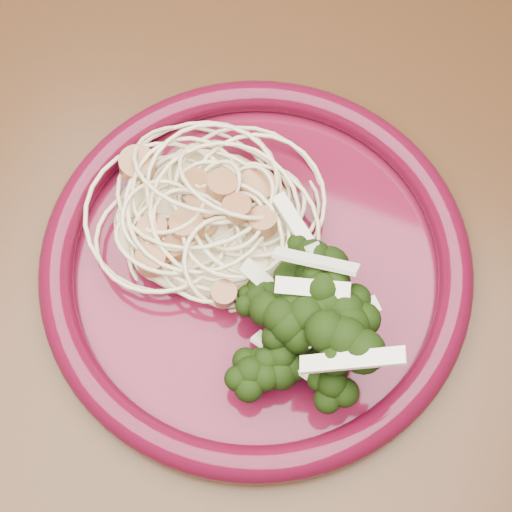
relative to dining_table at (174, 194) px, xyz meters
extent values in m
plane|color=#54351C|center=(0.00, 0.00, -0.65)|extent=(3.50, 3.50, 0.00)
cube|color=#472814|center=(0.00, 0.00, 0.08)|extent=(1.20, 0.80, 0.04)
cylinder|color=#530B1F|center=(0.11, -0.08, 0.10)|extent=(0.39, 0.39, 0.01)
torus|color=#53061B|center=(0.11, -0.08, 0.11)|extent=(0.40, 0.40, 0.02)
ellipsoid|color=beige|center=(0.07, -0.06, 0.12)|extent=(0.18, 0.16, 0.03)
ellipsoid|color=black|center=(0.17, -0.10, 0.13)|extent=(0.14, 0.18, 0.05)
camera|label=1|loc=(0.19, -0.27, 0.58)|focal=50.00mm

